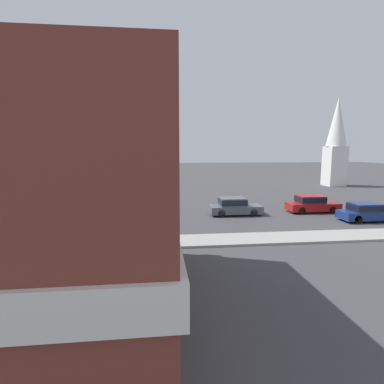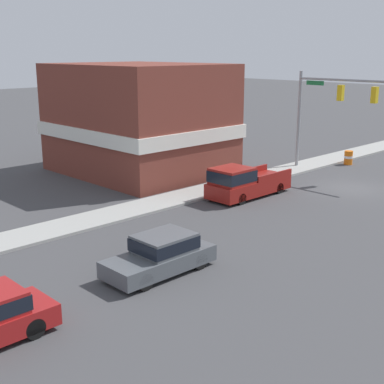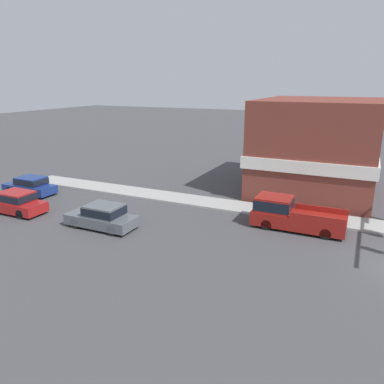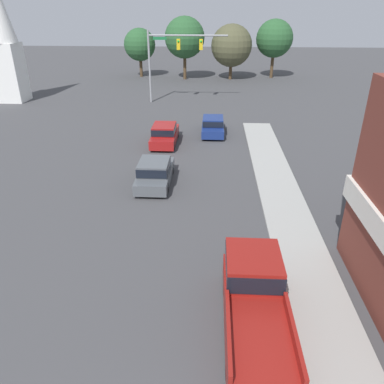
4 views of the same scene
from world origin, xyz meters
The scene contains 7 objects.
ground_plane centered at (0.00, 0.00, 0.00)m, with size 200.00×200.00×0.00m, color #424244.
sidewalk_curb centered at (5.70, 0.00, 0.07)m, with size 2.40×60.00×0.14m.
near_signal_assembly centered at (3.36, -2.84, 5.12)m, with size 8.67×0.49×6.98m.
car_lead centered at (-1.62, 17.12, 0.79)m, with size 1.87×4.52×1.52m.
pickup_truck_parked centered at (3.30, 6.54, 0.95)m, with size 2.00×5.63×1.94m.
construction_barrel centered at (3.90, -6.43, 0.53)m, with size 0.65×0.65×1.04m.
corner_brick_building centered at (13.06, 6.37, 3.68)m, with size 11.63×9.44×7.53m.
Camera 2 is at (-16.37, 29.79, 8.41)m, focal length 50.00 mm.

